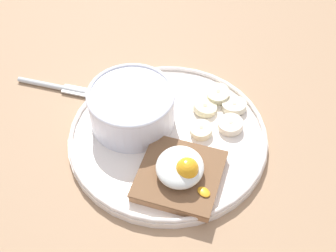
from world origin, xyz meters
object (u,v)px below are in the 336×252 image
object	(u,v)px
banana_slice_inner	(218,94)
knife	(63,88)
banana_slice_front	(205,108)
banana_slice_left	(230,125)
banana_slice_back	(201,130)
oatmeal_bowl	(132,107)
poached_egg	(181,168)
banana_slice_right	(234,106)
toast_slice	(180,176)

from	to	relation	value
banana_slice_inner	knife	world-z (taller)	banana_slice_inner
banana_slice_front	banana_slice_left	bearing A→B (deg)	52.92
banana_slice_back	knife	size ratio (longest dim) A/B	0.30
oatmeal_bowl	banana_slice_front	xyz separation A→B (cm)	(-3.24, 9.63, -2.19)
poached_egg	banana_slice_right	xyz separation A→B (cm)	(-13.00, 6.01, -2.18)
toast_slice	poached_egg	xyz separation A→B (cm)	(0.15, 0.19, 1.97)
toast_slice	knife	bearing A→B (deg)	-126.68
poached_egg	banana_slice_front	bearing A→B (deg)	170.64
knife	poached_egg	bearing A→B (deg)	53.30
banana_slice_left	banana_slice_right	world-z (taller)	banana_slice_left
oatmeal_bowl	toast_slice	distance (cm)	11.63
banana_slice_front	banana_slice_back	distance (cm)	4.18
banana_slice_right	toast_slice	bearing A→B (deg)	-25.77
banana_slice_inner	knife	size ratio (longest dim) A/B	0.28
toast_slice	oatmeal_bowl	bearing A→B (deg)	-139.51
oatmeal_bowl	banana_slice_front	world-z (taller)	oatmeal_bowl
banana_slice_left	banana_slice_inner	distance (cm)	5.74
banana_slice_front	banana_slice_back	xyz separation A→B (cm)	(4.17, -0.20, 0.03)
poached_egg	knife	size ratio (longest dim) A/B	0.50
banana_slice_left	knife	size ratio (longest dim) A/B	0.25
toast_slice	banana_slice_inner	xyz separation A→B (cm)	(-14.56, 3.81, -0.00)
banana_slice_front	poached_egg	bearing A→B (deg)	-9.36
banana_slice_back	banana_slice_right	world-z (taller)	same
banana_slice_back	banana_slice_right	distance (cm)	6.60
poached_egg	toast_slice	bearing A→B (deg)	-127.98
banana_slice_left	banana_slice_right	bearing A→B (deg)	174.33
poached_egg	banana_slice_inner	bearing A→B (deg)	166.19
banana_slice_left	knife	world-z (taller)	banana_slice_left
banana_slice_front	toast_slice	bearing A→B (deg)	-10.36
toast_slice	knife	world-z (taller)	toast_slice
banana_slice_inner	toast_slice	bearing A→B (deg)	-14.66
banana_slice_back	banana_slice_front	bearing A→B (deg)	177.32
toast_slice	banana_slice_left	world-z (taller)	same
oatmeal_bowl	knife	world-z (taller)	oatmeal_bowl
oatmeal_bowl	banana_slice_inner	bearing A→B (deg)	117.45
banana_slice_front	banana_slice_back	world-z (taller)	same
banana_slice_front	banana_slice_inner	world-z (taller)	banana_slice_inner
knife	toast_slice	bearing A→B (deg)	53.32
oatmeal_bowl	poached_egg	distance (cm)	11.70
oatmeal_bowl	toast_slice	bearing A→B (deg)	40.49
toast_slice	banana_slice_back	world-z (taller)	toast_slice
banana_slice_left	oatmeal_bowl	bearing A→B (deg)	-87.96
oatmeal_bowl	knife	size ratio (longest dim) A/B	0.82
banana_slice_left	banana_slice_inner	size ratio (longest dim) A/B	0.90
banana_slice_front	knife	bearing A→B (deg)	-96.06
oatmeal_bowl	banana_slice_back	xyz separation A→B (cm)	(0.94, 9.43, -2.16)
banana_slice_back	banana_slice_right	bearing A→B (deg)	140.29
toast_slice	knife	distance (cm)	23.83
banana_slice_back	banana_slice_left	bearing A→B (deg)	110.10
banana_slice_left	banana_slice_right	size ratio (longest dim) A/B	0.75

